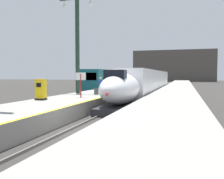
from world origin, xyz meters
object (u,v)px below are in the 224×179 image
Objects in this scene: ticket_machine_yellow at (41,90)px; regional_train_adjacent at (120,79)px; station_column_mid at (77,35)px; departure_info_board at (81,80)px; passenger_mid_platform at (107,82)px; rolling_suitcase at (96,91)px; passenger_near_edge at (100,84)px; highspeed_train_main at (147,82)px.

regional_train_adjacent is at bearing 94.21° from ticket_machine_yellow.
departure_info_board is (2.49, -4.93, -4.57)m from station_column_mid.
station_column_mid is 6.05× the size of passenger_mid_platform.
passenger_mid_platform is 11.80m from departure_info_board.
passenger_near_edge is at bearing -19.41° from rolling_suitcase.
highspeed_train_main is at bearing 74.85° from rolling_suitcase.
passenger_near_edge is (5.33, -28.59, -0.09)m from regional_train_adjacent.
regional_train_adjacent is 29.08m from passenger_near_edge.
passenger_near_edge is 3.40m from departure_info_board.
highspeed_train_main is 15.94m from departure_info_board.
passenger_mid_platform is (-4.74, -3.85, 0.12)m from highspeed_train_main.
rolling_suitcase is (-3.27, -12.08, -0.56)m from highspeed_train_main.
passenger_near_edge is 0.87m from rolling_suitcase.
regional_train_adjacent is at bearing 94.67° from station_column_mid.
regional_train_adjacent is at bearing 98.37° from departure_info_board.
passenger_near_edge is at bearing -79.44° from regional_train_adjacent.
rolling_suitcase is at bearing 69.88° from ticket_machine_yellow.
highspeed_train_main is 19.13m from ticket_machine_yellow.
departure_info_board reaches higher than rolling_suitcase.
passenger_near_edge is at bearing -76.83° from passenger_mid_platform.
station_column_mid reaches higher than regional_train_adjacent.
station_column_mid is 8.56m from passenger_mid_platform.
passenger_near_edge is 6.66m from ticket_machine_yellow.
station_column_mid is 9.36m from ticket_machine_yellow.
station_column_mid is (-5.90, -10.63, 5.21)m from highspeed_train_main.
passenger_mid_platform is at bearing 96.48° from departure_info_board.
station_column_mid is at bearing 152.48° from passenger_near_edge.
passenger_mid_platform is 14.49m from ticket_machine_yellow.
highspeed_train_main is 12.53m from rolling_suitcase.
regional_train_adjacent is 3.58× the size of station_column_mid.
highspeed_train_main is at bearing 77.27° from passenger_near_edge.
station_column_mid reaches higher than passenger_near_edge.
regional_train_adjacent reaches higher than passenger_mid_platform.
regional_train_adjacent reaches higher than rolling_suitcase.
departure_info_board reaches higher than passenger_near_edge.
passenger_near_edge is 8.64m from passenger_mid_platform.
highspeed_train_main reaches higher than ticket_machine_yellow.
highspeed_train_main reaches higher than passenger_mid_platform.
regional_train_adjacent is at bearing 100.56° from passenger_near_edge.
ticket_machine_yellow is (-2.78, -6.05, -0.25)m from passenger_near_edge.
regional_train_adjacent is 20.45m from passenger_mid_platform.
passenger_near_edge is at bearing 79.04° from departure_info_board.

